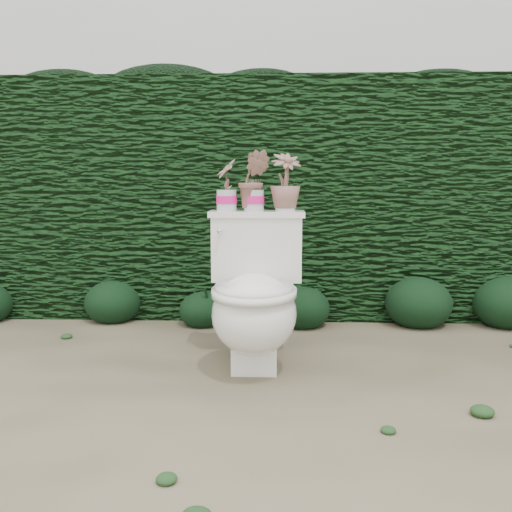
{
  "coord_description": "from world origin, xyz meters",
  "views": [
    {
      "loc": [
        0.17,
        -2.59,
        0.95
      ],
      "look_at": [
        0.05,
        0.31,
        0.55
      ],
      "focal_mm": 40.0,
      "sensor_mm": 36.0,
      "label": 1
    }
  ],
  "objects_px": {
    "potted_plant_left": "(227,186)",
    "potted_plant_center": "(254,182)",
    "toilet": "(255,299)",
    "potted_plant_right": "(285,183)"
  },
  "relations": [
    {
      "from": "toilet",
      "to": "potted_plant_center",
      "type": "relative_size",
      "value": 2.59
    },
    {
      "from": "potted_plant_left",
      "to": "potted_plant_center",
      "type": "relative_size",
      "value": 0.85
    },
    {
      "from": "potted_plant_center",
      "to": "potted_plant_right",
      "type": "xyz_separation_m",
      "value": [
        0.17,
        -0.0,
        -0.01
      ]
    },
    {
      "from": "toilet",
      "to": "potted_plant_center",
      "type": "xyz_separation_m",
      "value": [
        -0.02,
        0.24,
        0.57
      ]
    },
    {
      "from": "toilet",
      "to": "potted_plant_center",
      "type": "bearing_deg",
      "value": 93.87
    },
    {
      "from": "toilet",
      "to": "potted_plant_right",
      "type": "xyz_separation_m",
      "value": [
        0.15,
        0.24,
        0.56
      ]
    },
    {
      "from": "potted_plant_right",
      "to": "potted_plant_center",
      "type": "bearing_deg",
      "value": 160.24
    },
    {
      "from": "toilet",
      "to": "potted_plant_center",
      "type": "height_order",
      "value": "potted_plant_center"
    },
    {
      "from": "toilet",
      "to": "potted_plant_left",
      "type": "height_order",
      "value": "potted_plant_left"
    },
    {
      "from": "potted_plant_left",
      "to": "potted_plant_right",
      "type": "height_order",
      "value": "potted_plant_right"
    }
  ]
}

